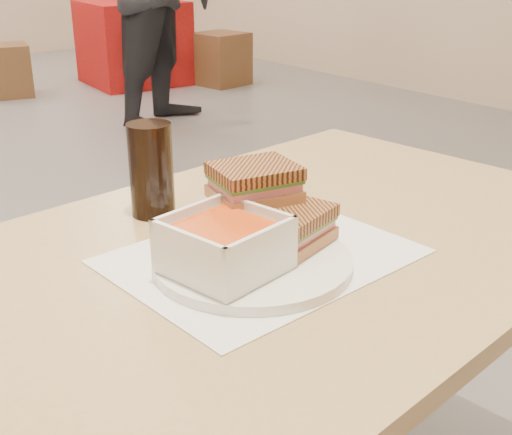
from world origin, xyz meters
TOP-DOWN VIEW (x-y plane):
  - main_table at (0.04, -1.96)m, footprint 1.27×0.83m
  - tray_liner at (0.03, -1.98)m, footprint 0.41×0.33m
  - plate at (0.00, -2.00)m, footprint 0.27×0.27m
  - soup_bowl at (-0.05, -2.01)m, footprint 0.15×0.15m
  - panini_lower at (0.07, -2.00)m, footprint 0.14×0.12m
  - panini_upper at (0.05, -1.94)m, footprint 0.13×0.11m
  - cola_glass at (-0.00, -1.75)m, footprint 0.07×0.07m
  - bg_table_1 at (2.33, 2.72)m, footprint 0.85×0.85m
  - bg_chair_1l at (1.26, 2.86)m, footprint 0.44×0.44m
  - bg_chair_1r at (2.89, 2.20)m, footprint 0.44×0.44m

SIDE VIEW (x-z plane):
  - bg_chair_1l at x=1.26m, z-range 0.00..0.41m
  - bg_chair_1r at x=2.89m, z-range 0.00..0.44m
  - bg_table_1 at x=2.33m, z-range 0.00..0.69m
  - main_table at x=0.04m, z-range 0.26..1.01m
  - tray_liner at x=0.03m, z-range 0.75..0.75m
  - plate at x=0.00m, z-range 0.75..0.77m
  - panini_lower at x=0.07m, z-range 0.77..0.82m
  - soup_bowl at x=-0.05m, z-range 0.76..0.83m
  - cola_glass at x=0.00m, z-range 0.75..0.90m
  - panini_upper at x=0.05m, z-range 0.82..0.87m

